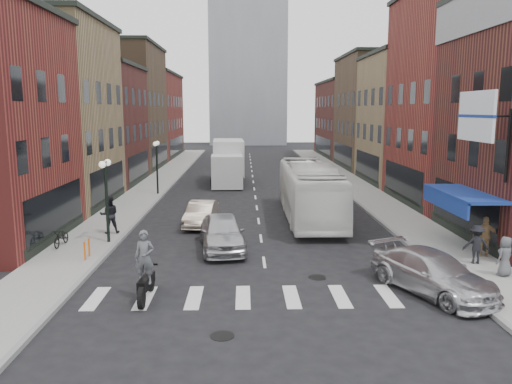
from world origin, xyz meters
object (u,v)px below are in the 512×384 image
motorcycle_rider (145,268)px  billboard_sign (478,118)px  ped_right_c (505,256)px  bike_rack (87,249)px  curb_car (432,273)px  ped_left_solo (109,215)px  streetlamp_near (106,185)px  box_truck (228,163)px  streetlamp_far (157,157)px  ped_right_b (485,236)px  parked_bicycle (61,237)px  sedan_left_near (222,232)px  transit_bus (309,191)px  sedan_left_far (201,214)px  ped_right_a (476,244)px

motorcycle_rider → billboard_sign: bearing=20.7°
ped_right_c → bike_rack: bearing=-36.7°
curb_car → ped_left_solo: size_ratio=2.59×
streetlamp_near → box_truck: size_ratio=0.47×
box_truck → streetlamp_near: bearing=-106.8°
streetlamp_far → bike_rack: size_ratio=5.14×
ped_left_solo → ped_right_b: ped_left_solo is taller
curb_car → parked_bicycle: 16.39m
streetlamp_near → sedan_left_near: size_ratio=0.85×
transit_bus → sedan_left_far: bearing=-163.8°
parked_bicycle → ped_right_b: size_ratio=0.90×
billboard_sign → streetlamp_far: (-15.99, 17.50, -3.22)m
transit_bus → ped_left_solo: size_ratio=6.09×
sedan_left_near → ped_right_b: 11.62m
streetlamp_far → box_truck: size_ratio=0.47×
billboard_sign → ped_right_c: billboard_sign is taller
transit_bus → ped_right_a: bearing=-58.5°
box_truck → billboard_sign: bearing=-67.8°
billboard_sign → sedan_left_far: bearing=147.9°
streetlamp_far → parked_bicycle: (-2.00, -14.68, -2.35)m
sedan_left_near → sedan_left_far: bearing=98.8°
bike_rack → ped_right_a: (16.35, -1.11, 0.41)m
streetlamp_far → ped_right_b: size_ratio=2.33×
box_truck → parked_bicycle: size_ratio=5.53×
transit_bus → curb_car: bearing=-76.9°
ped_left_solo → ped_right_b: 17.95m
sedan_left_far → ped_left_solo: ped_left_solo is taller
streetlamp_near → streetlamp_far: same height
ped_right_b → ped_right_c: size_ratio=1.14×
box_truck → ped_right_c: 27.92m
billboard_sign → box_truck: size_ratio=0.42×
sedan_left_far → ped_left_solo: bearing=-148.6°
streetlamp_near → sedan_left_far: (4.15, 3.92, -2.24)m
parked_bicycle → streetlamp_near: bearing=20.6°
bike_rack → sedan_left_near: (5.73, 1.70, 0.28)m
billboard_sign → motorcycle_rider: billboard_sign is taller
transit_bus → parked_bicycle: bearing=-152.4°
transit_bus → ped_right_b: size_ratio=6.77×
bike_rack → ped_right_b: (17.20, -0.13, 0.48)m
sedan_left_far → parked_bicycle: sedan_left_far is taller
billboard_sign → curb_car: (-2.75, -3.22, -5.40)m
bike_rack → ped_right_c: size_ratio=0.52×
parked_bicycle → streetlamp_far: bearing=84.2°
sedan_left_near → ped_left_solo: 6.49m
billboard_sign → ped_right_c: (0.54, -1.89, -5.21)m
transit_bus → ped_right_b: 10.76m
ped_left_solo → ped_right_a: bearing=145.3°
ped_right_a → ped_right_c: size_ratio=1.05×
motorcycle_rider → ped_right_b: bearing=22.1°
bike_rack → parked_bicycle: 2.71m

